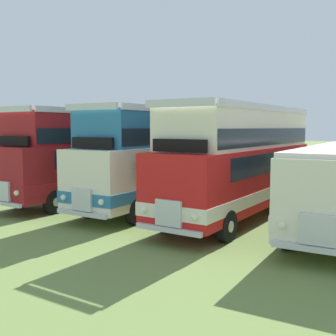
% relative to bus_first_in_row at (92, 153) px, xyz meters
% --- Properties ---
extents(bus_first_in_row, '(2.87, 10.32, 4.52)m').
position_rel_bus_first_in_row_xyz_m(bus_first_in_row, '(0.00, 0.00, 0.00)').
color(bus_first_in_row, maroon).
rests_on(bus_first_in_row, ground).
extents(bus_second_in_row, '(2.64, 10.13, 4.52)m').
position_rel_bus_first_in_row_xyz_m(bus_second_in_row, '(3.99, 0.08, -0.00)').
color(bus_second_in_row, silver).
rests_on(bus_second_in_row, ground).
extents(bus_third_in_row, '(2.90, 10.85, 4.52)m').
position_rel_bus_first_in_row_xyz_m(bus_third_in_row, '(7.99, 0.02, 0.00)').
color(bus_third_in_row, red).
rests_on(bus_third_in_row, ground).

